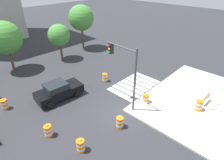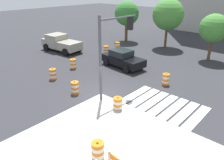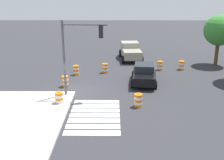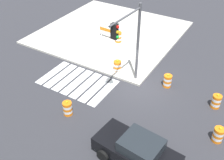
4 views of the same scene
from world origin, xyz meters
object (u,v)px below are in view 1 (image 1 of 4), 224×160
Objects in this scene: street_tree_streetside_mid at (5,38)px; traffic_barrel_on_sidewalk at (199,105)px; traffic_light_pole at (125,65)px; street_tree_streetside_near at (59,35)px; construction_barricade at (208,99)px; traffic_barrel_crosswalk_end at (4,104)px; traffic_barrel_near_corner at (146,99)px; traffic_barrel_far_curb at (120,122)px; street_tree_corner_lot at (81,18)px; traffic_barrel_median_near at (81,146)px; traffic_barrel_lane_center at (48,131)px; traffic_barrel_opposite_curb at (105,77)px; sports_car at (59,91)px.

traffic_barrel_on_sidewalk is at bearing -68.74° from street_tree_streetside_mid.
street_tree_streetside_near is (2.10, 12.72, -0.63)m from traffic_light_pole.
street_tree_streetside_mid reaches higher than construction_barricade.
street_tree_streetside_mid is (3.61, 7.02, 3.52)m from traffic_barrel_crosswalk_end.
construction_barricade is (3.48, -4.14, 0.27)m from traffic_barrel_near_corner.
traffic_barrel_near_corner is 1.00× the size of traffic_barrel_on_sidewalk.
traffic_barrel_far_curb is 18.37m from street_tree_corner_lot.
street_tree_streetside_mid reaches higher than traffic_barrel_median_near.
traffic_light_pole is (5.66, 1.12, 3.46)m from traffic_barrel_median_near.
traffic_barrel_on_sidewalk is 7.18m from traffic_light_pole.
traffic_barrel_far_curb is 0.78× the size of construction_barricade.
street_tree_streetside_mid reaches higher than street_tree_streetside_near.
street_tree_streetside_near is at bearing 60.74° from traffic_barrel_median_near.
traffic_barrel_crosswalk_end is at bearing 102.02° from traffic_barrel_median_near.
traffic_barrel_near_corner is 1.00× the size of traffic_barrel_lane_center.
traffic_barrel_on_sidewalk is 0.22× the size of street_tree_streetside_near.
street_tree_corner_lot is at bearing 42.91° from traffic_barrel_lane_center.
traffic_barrel_lane_center is 8.66m from traffic_barrel_opposite_curb.
street_tree_corner_lot is at bearing 59.66° from traffic_barrel_far_curb.
traffic_light_pole is 1.17× the size of street_tree_streetside_near.
traffic_barrel_crosswalk_end is 17.73m from construction_barricade.
traffic_barrel_far_curb is at bearing -125.72° from traffic_barrel_opposite_curb.
street_tree_streetside_near reaches higher than sports_car.
construction_barricade is (1.33, -0.28, 0.12)m from traffic_barrel_on_sidewalk.
construction_barricade is at bearing -11.82° from traffic_barrel_on_sidewalk.
traffic_light_pole is at bearing -57.03° from sports_car.
traffic_barrel_near_corner is at bearing -40.22° from traffic_light_pole.
traffic_barrel_far_curb is at bearing -106.99° from street_tree_streetside_near.
traffic_barrel_opposite_curb is 0.17× the size of street_tree_streetside_mid.
traffic_barrel_crosswalk_end is 1.00× the size of traffic_barrel_on_sidewalk.
traffic_barrel_near_corner is 3.84m from traffic_barrel_far_curb.
street_tree_streetside_near is 0.81× the size of street_tree_streetside_mid.
street_tree_streetside_mid is at bearing 178.48° from street_tree_corner_lot.
sports_car is at bearing -26.62° from traffic_barrel_crosswalk_end.
traffic_barrel_near_corner is 0.16× the size of street_tree_corner_lot.
sports_car is at bearing 169.82° from traffic_barrel_opposite_curb.
traffic_barrel_far_curb and traffic_barrel_lane_center have the same top height.
street_tree_streetside_mid is at bearing 119.46° from traffic_barrel_opposite_curb.
traffic_barrel_far_curb is at bearing -7.46° from traffic_barrel_median_near.
traffic_barrel_on_sidewalk is at bearing -60.85° from traffic_barrel_near_corner.
construction_barricade is at bearing -65.71° from street_tree_streetside_mid.
traffic_barrel_median_near is at bearing -110.90° from sports_car.
traffic_barrel_median_near is at bearing 172.54° from traffic_barrel_far_curb.
construction_barricade is at bearing -31.63° from traffic_barrel_lane_center.
construction_barricade reaches higher than traffic_barrel_median_near.
traffic_barrel_crosswalk_end is at bearing -117.21° from street_tree_streetside_mid.
traffic_light_pole is at bearing -14.04° from traffic_barrel_lane_center.
street_tree_corner_lot is (3.06, 19.07, 3.98)m from traffic_barrel_on_sidewalk.
traffic_barrel_median_near is (-7.22, 0.20, 0.00)m from traffic_barrel_near_corner.
traffic_barrel_near_corner is (4.86, -6.40, -0.36)m from sports_car.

